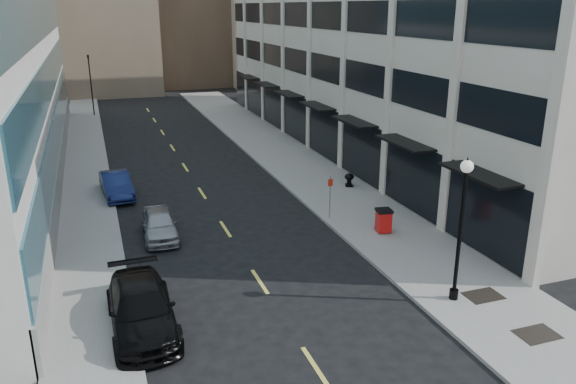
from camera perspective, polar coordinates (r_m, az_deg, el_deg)
sidewalk_right at (r=35.84m, az=3.11°, el=1.25°), size 5.00×80.00×0.15m
sidewalk_left at (r=33.33m, az=-19.75°, el=-1.17°), size 3.00×80.00×0.15m
building_right at (r=44.79m, az=11.41°, el=15.95°), size 15.30×46.50×18.25m
skyline_tan_far at (r=90.01m, az=-25.88°, el=16.87°), size 12.00×14.00×22.00m
skyline_stone at (r=81.16m, az=-2.54°, el=17.90°), size 10.00×14.00×20.00m
grate_mid at (r=21.09m, az=23.97°, el=-13.06°), size 1.40×1.00×0.01m
grate_far at (r=22.88m, az=19.22°, el=-9.91°), size 1.40×1.00×0.01m
road_centerline at (r=31.04m, az=-7.66°, el=-1.76°), size 0.15×68.20×0.01m
traffic_signal at (r=59.82m, az=-19.64°, el=12.64°), size 0.66×0.66×6.98m
car_black_pickup at (r=20.19m, az=-14.66°, el=-11.40°), size 2.25×5.37×1.55m
car_silver_sedan at (r=27.58m, az=-12.92°, el=-3.19°), size 1.76×4.07×1.37m
car_blue_sedan at (r=34.09m, az=-17.04°, el=0.68°), size 1.88×4.47×1.44m
trash_bin at (r=27.52m, az=9.68°, el=-2.81°), size 0.82×0.86×1.17m
lamppost at (r=21.03m, az=17.22°, el=-2.55°), size 0.46×0.46×5.51m
sign_post at (r=28.77m, az=4.31°, el=0.10°), size 0.26×0.06×2.24m
urn_planter at (r=34.32m, az=6.24°, el=1.37°), size 0.58×0.58×0.80m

